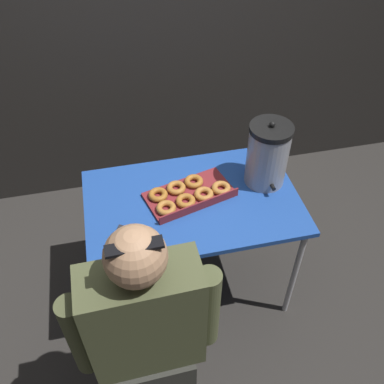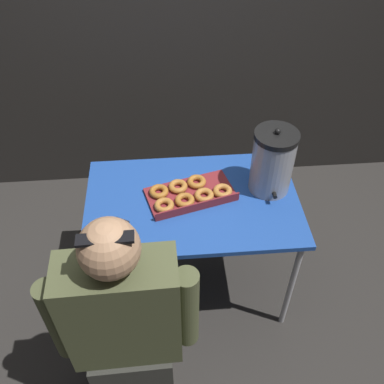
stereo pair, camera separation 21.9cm
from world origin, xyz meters
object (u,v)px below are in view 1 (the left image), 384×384
at_px(coffee_urn, 268,155).
at_px(cell_phone, 121,238).
at_px(donut_box, 188,194).
at_px(person_seated, 148,338).

xyz_separation_m(coffee_urn, cell_phone, (-0.81, -0.24, -0.17)).
bearing_deg(donut_box, person_seated, -131.19).
bearing_deg(person_seated, donut_box, -117.38).
bearing_deg(coffee_urn, person_seated, -137.22).
height_order(coffee_urn, cell_phone, coffee_urn).
relative_size(donut_box, coffee_urn, 1.30).
bearing_deg(cell_phone, donut_box, 56.56).
distance_m(donut_box, coffee_urn, 0.46).
height_order(cell_phone, person_seated, person_seated).
distance_m(coffee_urn, cell_phone, 0.86).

